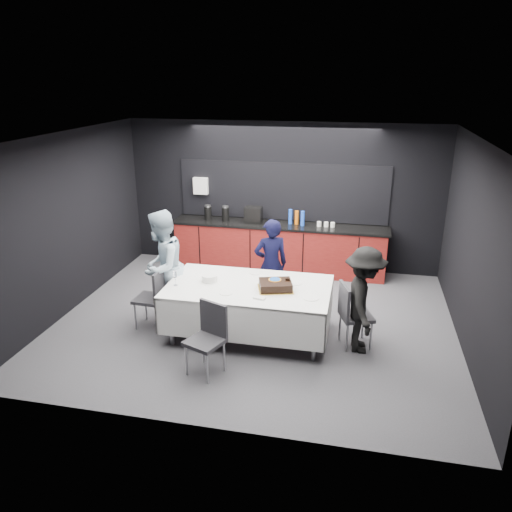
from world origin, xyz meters
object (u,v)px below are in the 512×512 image
Objects in this scene: chair_right at (351,311)px; plate_stack at (210,278)px; person_left at (162,267)px; party_table at (249,295)px; person_right at (364,300)px; chair_near at (209,333)px; chair_left at (154,294)px; person_center at (271,264)px; cake_assembly at (276,285)px; champagne_flute at (175,275)px.

plate_stack is at bearing 178.66° from chair_right.
party_table is at bearing 86.32° from person_left.
chair_near is at bearing 111.97° from person_right.
person_right is at bearing -0.40° from chair_left.
chair_right is at bearing -0.12° from party_table.
person_right is (2.99, -0.28, -0.13)m from person_left.
party_table is at bearing 179.88° from chair_right.
person_right is (0.15, -0.07, 0.21)m from chair_right.
person_right reaches higher than plate_stack.
party_table is 1.56× the size of person_right.
person_center reaches higher than chair_left.
person_center is (-0.25, 1.00, -0.09)m from cake_assembly.
person_center is (1.57, 1.02, 0.22)m from chair_left.
chair_left is at bearing -178.95° from chair_right.
chair_left reaches higher than party_table.
person_right is at bearing -25.60° from chair_right.
cake_assembly is at bearing 0.43° from chair_left.
person_left reaches higher than plate_stack.
champagne_flute reaches higher than chair_near.
person_right is at bearing -2.74° from party_table.
champagne_flute is 2.51m from chair_right.
champagne_flute is 0.15× the size of person_right.
chair_near is at bearing -105.70° from party_table.
person_center is at bearing 120.91° from person_left.
champagne_flute is (-0.43, -0.25, 0.11)m from plate_stack.
chair_near is 2.04m from person_center.
plate_stack is 0.25× the size of chair_near.
plate_stack is at bearing 105.97° from chair_near.
chair_left is at bearing 8.43° from person_center.
cake_assembly is at bearing 83.82° from person_right.
person_right reaches higher than cake_assembly.
person_center reaches higher than party_table.
cake_assembly is 1.22m from person_right.
plate_stack is (-0.99, 0.09, -0.01)m from cake_assembly.
plate_stack is at bearing 6.87° from chair_left.
chair_right is 1.64m from person_center.
chair_left is at bearing -4.42° from person_left.
chair_left is (-1.82, -0.01, -0.31)m from cake_assembly.
chair_left is 1.00× the size of chair_near.
person_center is at bearing 44.99° from champagne_flute.
person_left is (-1.53, -0.76, 0.12)m from person_center.
person_right reaches higher than party_table.
chair_right is at bearing 2.13° from cake_assembly.
champagne_flute is at bearing 46.59° from person_left.
plate_stack is 0.51m from champagne_flute.
plate_stack is 1.18m from person_center.
plate_stack is 0.13× the size of person_left.
champagne_flute is 0.13× the size of person_left.
cake_assembly reaches higher than chair_near.
plate_stack is at bearing 26.73° from person_center.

